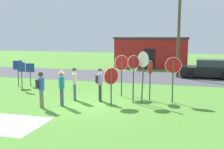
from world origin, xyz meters
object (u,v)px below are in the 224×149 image
utility_pole (179,21)px  stop_sign_tallest (133,71)px  stop_sign_leaning_left (150,73)px  person_holding_notes (41,87)px  person_in_blue (62,86)px  parked_car_on_street (208,69)px  info_panel_middle (18,69)px  stop_sign_low_front (133,73)px  person_with_sunhat (75,82)px  stop_sign_rear_right (122,68)px  person_in_teal (100,82)px  info_panel_rightmost (21,71)px  stop_sign_nearest (143,68)px  stop_sign_center_cluster (173,71)px  stop_sign_leaning_right (111,80)px  info_panel_leftmost (30,70)px

utility_pole → stop_sign_tallest: 10.00m
stop_sign_leaning_left → person_holding_notes: (-4.82, -2.99, -0.46)m
person_in_blue → parked_car_on_street: bearing=56.0°
utility_pole → person_holding_notes: utility_pole is taller
person_holding_notes → info_panel_middle: bearing=133.9°
stop_sign_low_front → info_panel_middle: stop_sign_low_front is taller
utility_pole → person_with_sunhat: utility_pole is taller
utility_pole → stop_sign_tallest: utility_pole is taller
stop_sign_rear_right → info_panel_middle: bearing=172.8°
stop_sign_rear_right → stop_sign_tallest: bearing=-55.7°
person_in_teal → info_panel_rightmost: info_panel_rightmost is taller
stop_sign_nearest → parked_car_on_street: bearing=68.3°
stop_sign_rear_right → person_with_sunhat: bearing=-143.6°
stop_sign_rear_right → stop_sign_low_front: bearing=2.7°
stop_sign_leaning_left → person_in_teal: size_ratio=1.23×
info_panel_middle → stop_sign_leaning_left: bearing=-9.1°
person_with_sunhat → person_in_blue: bearing=-97.1°
person_with_sunhat → person_in_blue: same height
stop_sign_nearest → info_panel_rightmost: 8.04m
person_in_teal → info_panel_rightmost: bearing=165.4°
stop_sign_leaning_left → info_panel_rightmost: bearing=176.4°
stop_sign_center_cluster → stop_sign_nearest: stop_sign_nearest is taller
stop_sign_nearest → person_in_blue: stop_sign_nearest is taller
utility_pole → stop_sign_leaning_right: (-2.89, -10.09, -3.30)m
utility_pole → stop_sign_leaning_left: bearing=-97.9°
stop_sign_tallest → stop_sign_center_cluster: bearing=17.6°
person_with_sunhat → info_panel_leftmost: 5.56m
person_with_sunhat → stop_sign_leaning_left: bearing=15.9°
stop_sign_leaning_right → info_panel_rightmost: 6.79m
stop_sign_center_cluster → stop_sign_low_front: stop_sign_center_cluster is taller
info_panel_rightmost → stop_sign_low_front: bearing=0.3°
stop_sign_rear_right → stop_sign_leaning_right: stop_sign_rear_right is taller
stop_sign_tallest → person_in_teal: (-1.78, -0.09, -0.67)m
person_in_blue → person_in_teal: bearing=42.8°
stop_sign_center_cluster → stop_sign_nearest: 1.57m
stop_sign_rear_right → info_panel_middle: stop_sign_rear_right is taller
stop_sign_rear_right → info_panel_leftmost: 6.99m
stop_sign_nearest → person_in_blue: bearing=-157.3°
stop_sign_nearest → person_in_teal: stop_sign_nearest is taller
stop_sign_leaning_left → person_holding_notes: size_ratio=1.23×
stop_sign_nearest → info_panel_leftmost: stop_sign_nearest is taller
stop_sign_leaning_right → info_panel_middle: size_ratio=1.07×
stop_sign_nearest → stop_sign_leaning_left: size_ratio=1.24×
person_in_teal → stop_sign_nearest: bearing=4.4°
parked_car_on_street → info_panel_middle: info_panel_middle is taller
utility_pole → person_with_sunhat: 11.44m
stop_sign_leaning_left → stop_sign_leaning_right: (-1.72, -1.59, -0.18)m
info_panel_rightmost → stop_sign_nearest: bearing=-9.3°
stop_sign_leaning_left → parked_car_on_street: bearing=68.1°
person_holding_notes → info_panel_middle: (-4.26, 4.44, 0.22)m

